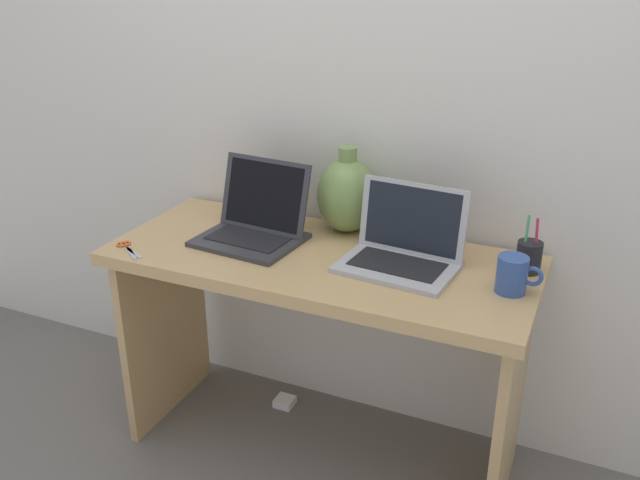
{
  "coord_description": "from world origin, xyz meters",
  "views": [
    {
      "loc": [
        0.77,
        -1.72,
        1.6
      ],
      "look_at": [
        0.0,
        0.0,
        0.79
      ],
      "focal_mm": 38.04,
      "sensor_mm": 36.0,
      "label": 1
    }
  ],
  "objects_px": {
    "coffee_mug": "(513,275)",
    "pen_cup": "(529,256)",
    "laptop_right": "(404,245)",
    "green_vase": "(347,195)",
    "laptop_left": "(256,219)",
    "scissors": "(127,247)",
    "power_brick": "(285,402)"
  },
  "relations": [
    {
      "from": "coffee_mug",
      "to": "pen_cup",
      "type": "bearing_deg",
      "value": 81.77
    },
    {
      "from": "green_vase",
      "to": "scissors",
      "type": "relative_size",
      "value": 2.08
    },
    {
      "from": "coffee_mug",
      "to": "scissors",
      "type": "relative_size",
      "value": 0.91
    },
    {
      "from": "laptop_left",
      "to": "pen_cup",
      "type": "bearing_deg",
      "value": 6.59
    },
    {
      "from": "coffee_mug",
      "to": "power_brick",
      "type": "relative_size",
      "value": 1.78
    },
    {
      "from": "pen_cup",
      "to": "scissors",
      "type": "bearing_deg",
      "value": -163.93
    },
    {
      "from": "laptop_left",
      "to": "power_brick",
      "type": "relative_size",
      "value": 4.8
    },
    {
      "from": "green_vase",
      "to": "pen_cup",
      "type": "xyz_separation_m",
      "value": [
        0.6,
        -0.08,
        -0.08
      ]
    },
    {
      "from": "power_brick",
      "to": "pen_cup",
      "type": "bearing_deg",
      "value": -1.84
    },
    {
      "from": "green_vase",
      "to": "power_brick",
      "type": "relative_size",
      "value": 4.07
    },
    {
      "from": "laptop_right",
      "to": "coffee_mug",
      "type": "xyz_separation_m",
      "value": [
        0.32,
        -0.06,
        -0.01
      ]
    },
    {
      "from": "green_vase",
      "to": "power_brick",
      "type": "height_order",
      "value": "green_vase"
    },
    {
      "from": "pen_cup",
      "to": "power_brick",
      "type": "distance_m",
      "value": 1.13
    },
    {
      "from": "laptop_right",
      "to": "scissors",
      "type": "height_order",
      "value": "laptop_right"
    },
    {
      "from": "green_vase",
      "to": "coffee_mug",
      "type": "relative_size",
      "value": 2.28
    },
    {
      "from": "green_vase",
      "to": "laptop_left",
      "type": "bearing_deg",
      "value": -144.33
    },
    {
      "from": "laptop_left",
      "to": "green_vase",
      "type": "bearing_deg",
      "value": 35.67
    },
    {
      "from": "laptop_right",
      "to": "green_vase",
      "type": "distance_m",
      "value": 0.31
    },
    {
      "from": "laptop_right",
      "to": "power_brick",
      "type": "xyz_separation_m",
      "value": [
        -0.47,
        0.12,
        -0.79
      ]
    },
    {
      "from": "laptop_right",
      "to": "pen_cup",
      "type": "distance_m",
      "value": 0.36
    },
    {
      "from": "coffee_mug",
      "to": "pen_cup",
      "type": "distance_m",
      "value": 0.15
    },
    {
      "from": "pen_cup",
      "to": "power_brick",
      "type": "height_order",
      "value": "pen_cup"
    },
    {
      "from": "green_vase",
      "to": "pen_cup",
      "type": "height_order",
      "value": "green_vase"
    },
    {
      "from": "pen_cup",
      "to": "power_brick",
      "type": "bearing_deg",
      "value": 178.16
    },
    {
      "from": "laptop_left",
      "to": "green_vase",
      "type": "distance_m",
      "value": 0.31
    },
    {
      "from": "coffee_mug",
      "to": "power_brick",
      "type": "bearing_deg",
      "value": 167.53
    },
    {
      "from": "pen_cup",
      "to": "laptop_left",
      "type": "bearing_deg",
      "value": -173.41
    },
    {
      "from": "laptop_right",
      "to": "laptop_left",
      "type": "bearing_deg",
      "value": -179.6
    },
    {
      "from": "laptop_left",
      "to": "pen_cup",
      "type": "relative_size",
      "value": 1.93
    },
    {
      "from": "laptop_left",
      "to": "scissors",
      "type": "relative_size",
      "value": 2.45
    },
    {
      "from": "green_vase",
      "to": "coffee_mug",
      "type": "xyz_separation_m",
      "value": [
        0.58,
        -0.23,
        -0.07
      ]
    },
    {
      "from": "power_brick",
      "to": "laptop_right",
      "type": "bearing_deg",
      "value": -14.24
    }
  ]
}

